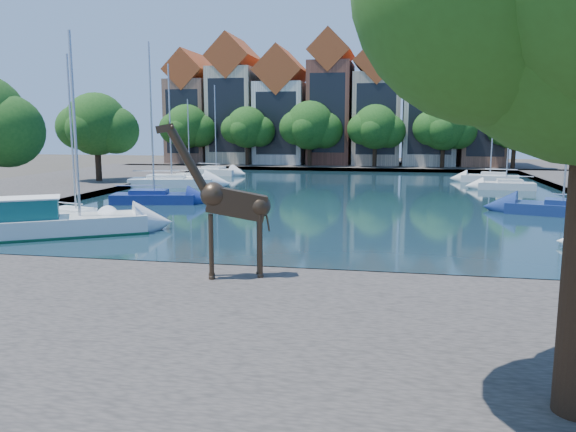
% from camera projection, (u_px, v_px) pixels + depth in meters
% --- Properties ---
extents(ground, '(160.00, 160.00, 0.00)m').
position_uv_depth(ground, '(267.00, 280.00, 19.89)').
color(ground, '#38332B').
rests_on(ground, ground).
extents(water_basin, '(38.00, 50.00, 0.08)m').
position_uv_depth(water_basin, '(336.00, 196.00, 43.17)').
color(water_basin, black).
rests_on(water_basin, ground).
extents(near_quay, '(50.00, 14.00, 0.50)m').
position_uv_depth(near_quay, '(201.00, 349.00, 13.06)').
color(near_quay, '#4A4440').
rests_on(near_quay, ground).
extents(far_quay, '(60.00, 16.00, 0.50)m').
position_uv_depth(far_quay, '(360.00, 165.00, 74.19)').
color(far_quay, '#4A4440').
rests_on(far_quay, ground).
extents(left_quay, '(14.00, 52.00, 0.50)m').
position_uv_depth(left_quay, '(43.00, 187.00, 47.69)').
color(left_quay, '#4A4440').
rests_on(left_quay, ground).
extents(townhouse_west_end, '(5.44, 9.18, 14.93)m').
position_uv_depth(townhouse_west_end, '(194.00, 112.00, 77.25)').
color(townhouse_west_end, '#835B47').
rests_on(townhouse_west_end, far_quay).
extents(townhouse_west_mid, '(5.94, 9.18, 16.79)m').
position_uv_depth(townhouse_west_mid, '(236.00, 105.00, 76.01)').
color(townhouse_west_mid, '#C5B697').
rests_on(townhouse_west_mid, far_quay).
extents(townhouse_west_inner, '(6.43, 9.18, 15.15)m').
position_uv_depth(townhouse_west_inner, '(283.00, 111.00, 74.97)').
color(townhouse_west_inner, silver).
rests_on(townhouse_west_inner, far_quay).
extents(townhouse_center, '(5.44, 9.18, 16.93)m').
position_uv_depth(townhouse_center, '(331.00, 103.00, 73.62)').
color(townhouse_center, brown).
rests_on(townhouse_center, far_quay).
extents(townhouse_east_inner, '(5.94, 9.18, 15.79)m').
position_uv_depth(townhouse_east_inner, '(377.00, 108.00, 72.63)').
color(townhouse_east_inner, tan).
rests_on(townhouse_east_inner, far_quay).
extents(townhouse_east_mid, '(6.43, 9.18, 16.65)m').
position_uv_depth(townhouse_east_mid, '(429.00, 105.00, 71.39)').
color(townhouse_east_mid, '#BDB2A1').
rests_on(townhouse_east_mid, far_quay).
extents(townhouse_east_end, '(5.44, 9.18, 14.43)m').
position_uv_depth(townhouse_east_end, '(482.00, 112.00, 70.36)').
color(townhouse_east_end, brown).
rests_on(townhouse_east_end, far_quay).
extents(far_tree_far_west, '(7.28, 5.60, 7.68)m').
position_uv_depth(far_tree_far_west, '(187.00, 128.00, 72.06)').
color(far_tree_far_west, '#332114').
rests_on(far_tree_far_west, far_quay).
extents(far_tree_west, '(6.76, 5.20, 7.36)m').
position_uv_depth(far_tree_west, '(248.00, 129.00, 70.62)').
color(far_tree_west, '#332114').
rests_on(far_tree_west, far_quay).
extents(far_tree_mid_west, '(7.80, 6.00, 8.00)m').
position_uv_depth(far_tree_mid_west, '(311.00, 127.00, 69.12)').
color(far_tree_mid_west, '#332114').
rests_on(far_tree_mid_west, far_quay).
extents(far_tree_mid_east, '(7.02, 5.40, 7.52)m').
position_uv_depth(far_tree_mid_east, '(376.00, 128.00, 67.69)').
color(far_tree_mid_east, '#332114').
rests_on(far_tree_mid_east, far_quay).
extents(far_tree_east, '(7.54, 5.80, 7.84)m').
position_uv_depth(far_tree_east, '(445.00, 127.00, 66.22)').
color(far_tree_east, '#332114').
rests_on(far_tree_east, far_quay).
extents(far_tree_far_east, '(6.76, 5.20, 7.36)m').
position_uv_depth(far_tree_far_east, '(516.00, 129.00, 64.79)').
color(far_tree_far_east, '#332114').
rests_on(far_tree_far_east, far_quay).
extents(side_tree_left_far, '(7.28, 5.60, 7.88)m').
position_uv_depth(side_tree_left_far, '(97.00, 126.00, 50.19)').
color(side_tree_left_far, '#332114').
rests_on(side_tree_left_far, left_quay).
extents(giraffe_statue, '(3.40, 1.47, 4.98)m').
position_uv_depth(giraffe_statue, '(228.00, 203.00, 18.05)').
color(giraffe_statue, '#322519').
rests_on(giraffe_statue, near_quay).
extents(motorsailer, '(8.23, 6.28, 9.78)m').
position_uv_depth(motorsailer, '(53.00, 221.00, 27.32)').
color(motorsailer, silver).
rests_on(motorsailer, water_basin).
extents(sailboat_left_a, '(5.92, 3.52, 9.04)m').
position_uv_depth(sailboat_left_a, '(76.00, 216.00, 30.54)').
color(sailboat_left_a, white).
rests_on(sailboat_left_a, water_basin).
extents(sailboat_left_b, '(6.04, 3.09, 10.88)m').
position_uv_depth(sailboat_left_b, '(154.00, 196.00, 38.94)').
color(sailboat_left_b, navy).
rests_on(sailboat_left_b, water_basin).
extents(sailboat_left_c, '(7.63, 3.94, 10.61)m').
position_uv_depth(sailboat_left_c, '(172.00, 180.00, 49.68)').
color(sailboat_left_c, white).
rests_on(sailboat_left_c, water_basin).
extents(sailboat_left_d, '(4.44, 2.58, 7.81)m').
position_uv_depth(sailboat_left_d, '(190.00, 177.00, 53.28)').
color(sailboat_left_d, white).
rests_on(sailboat_left_d, water_basin).
extents(sailboat_left_e, '(5.78, 3.57, 9.70)m').
position_uv_depth(sailboat_left_e, '(216.00, 170.00, 62.07)').
color(sailboat_left_e, silver).
rests_on(sailboat_left_e, water_basin).
extents(sailboat_right_b, '(6.76, 3.95, 11.37)m').
position_uv_depth(sailboat_right_b, '(563.00, 206.00, 33.80)').
color(sailboat_right_b, navy).
rests_on(sailboat_right_b, water_basin).
extents(sailboat_right_c, '(4.68, 1.81, 8.20)m').
position_uv_depth(sailboat_right_c, '(506.00, 184.00, 47.52)').
color(sailboat_right_c, silver).
rests_on(sailboat_right_c, water_basin).
extents(sailboat_right_d, '(5.46, 2.88, 9.27)m').
position_uv_depth(sailboat_right_d, '(490.00, 177.00, 53.59)').
color(sailboat_right_d, silver).
rests_on(sailboat_right_d, water_basin).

